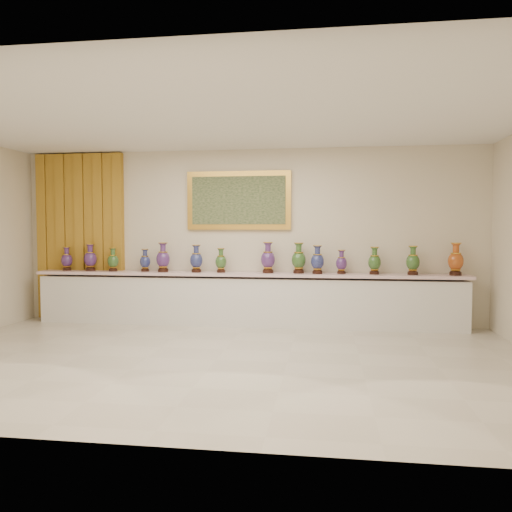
{
  "coord_description": "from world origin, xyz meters",
  "views": [
    {
      "loc": [
        1.35,
        -6.01,
        1.62
      ],
      "look_at": [
        0.27,
        1.7,
        1.21
      ],
      "focal_mm": 35.0,
      "sensor_mm": 36.0,
      "label": 1
    }
  ],
  "objects": [
    {
      "name": "ground",
      "position": [
        0.0,
        0.0,
        0.0
      ],
      "size": [
        8.0,
        8.0,
        0.0
      ],
      "primitive_type": "plane",
      "color": "beige",
      "rests_on": "ground"
    },
    {
      "name": "room",
      "position": [
        -2.57,
        2.44,
        1.6
      ],
      "size": [
        8.0,
        8.0,
        8.0
      ],
      "color": "beige",
      "rests_on": "ground"
    },
    {
      "name": "counter",
      "position": [
        0.0,
        2.27,
        0.44
      ],
      "size": [
        7.28,
        0.48,
        0.9
      ],
      "color": "white",
      "rests_on": "ground"
    },
    {
      "name": "vase_0",
      "position": [
        -3.22,
        2.29,
        1.09
      ],
      "size": [
        0.2,
        0.2,
        0.42
      ],
      "rotation": [
        0.0,
        0.0,
        -0.04
      ],
      "color": "black",
      "rests_on": "counter"
    },
    {
      "name": "vase_1",
      "position": [
        -2.77,
        2.28,
        1.11
      ],
      "size": [
        0.24,
        0.24,
        0.48
      ],
      "rotation": [
        0.0,
        0.0,
        0.11
      ],
      "color": "black",
      "rests_on": "counter"
    },
    {
      "name": "vase_2",
      "position": [
        -2.33,
        2.23,
        1.08
      ],
      "size": [
        0.23,
        0.23,
        0.41
      ],
      "rotation": [
        0.0,
        0.0,
        0.27
      ],
      "color": "black",
      "rests_on": "counter"
    },
    {
      "name": "vase_3",
      "position": [
        -1.76,
        2.27,
        1.08
      ],
      "size": [
        0.2,
        0.2,
        0.39
      ],
      "rotation": [
        0.0,
        0.0,
        0.1
      ],
      "color": "black",
      "rests_on": "counter"
    },
    {
      "name": "vase_4",
      "position": [
        -1.42,
        2.24,
        1.13
      ],
      "size": [
        0.24,
        0.24,
        0.5
      ],
      "rotation": [
        0.0,
        0.0,
        -0.02
      ],
      "color": "black",
      "rests_on": "counter"
    },
    {
      "name": "vase_5",
      "position": [
        -0.84,
        2.24,
        1.11
      ],
      "size": [
        0.25,
        0.25,
        0.47
      ],
      "rotation": [
        0.0,
        0.0,
        -0.18
      ],
      "color": "black",
      "rests_on": "counter"
    },
    {
      "name": "vase_6",
      "position": [
        -0.41,
        2.26,
        1.08
      ],
      "size": [
        0.22,
        0.22,
        0.41
      ],
      "rotation": [
        0.0,
        0.0,
        0.14
      ],
      "color": "black",
      "rests_on": "counter"
    },
    {
      "name": "vase_7",
      "position": [
        0.39,
        2.27,
        1.13
      ],
      "size": [
        0.27,
        0.27,
        0.52
      ],
      "rotation": [
        0.0,
        0.0,
        -0.15
      ],
      "color": "black",
      "rests_on": "counter"
    },
    {
      "name": "vase_8",
      "position": [
        0.9,
        2.28,
        1.13
      ],
      "size": [
        0.31,
        0.31,
        0.51
      ],
      "rotation": [
        0.0,
        0.0,
        -0.38
      ],
      "color": "black",
      "rests_on": "counter"
    },
    {
      "name": "vase_9",
      "position": [
        1.21,
        2.22,
        1.11
      ],
      "size": [
        0.26,
        0.26,
        0.47
      ],
      "rotation": [
        0.0,
        0.0,
        0.2
      ],
      "color": "black",
      "rests_on": "counter"
    },
    {
      "name": "vase_10",
      "position": [
        1.6,
        2.29,
        1.08
      ],
      "size": [
        0.23,
        0.23,
        0.39
      ],
      "rotation": [
        0.0,
        0.0,
        0.28
      ],
      "color": "black",
      "rests_on": "counter"
    },
    {
      "name": "vase_11",
      "position": [
        2.13,
        2.26,
        1.1
      ],
      "size": [
        0.27,
        0.27,
        0.45
      ],
      "rotation": [
        0.0,
        0.0,
        -0.37
      ],
      "color": "black",
      "rests_on": "counter"
    },
    {
      "name": "vase_12",
      "position": [
        2.73,
        2.25,
        1.11
      ],
      "size": [
        0.28,
        0.28,
        0.47
      ],
      "rotation": [
        0.0,
        0.0,
        0.38
      ],
      "color": "black",
      "rests_on": "counter"
    },
    {
      "name": "vase_13",
      "position": [
        3.39,
        2.25,
        1.13
      ],
      "size": [
        0.32,
        0.32,
        0.52
      ],
      "rotation": [
        0.0,
        0.0,
        -0.42
      ],
      "color": "black",
      "rests_on": "counter"
    },
    {
      "name": "label_card",
      "position": [
        -1.89,
        2.13,
        0.9
      ],
      "size": [
        0.1,
        0.06,
        0.0
      ],
      "primitive_type": "cube",
      "color": "white",
      "rests_on": "counter"
    }
  ]
}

